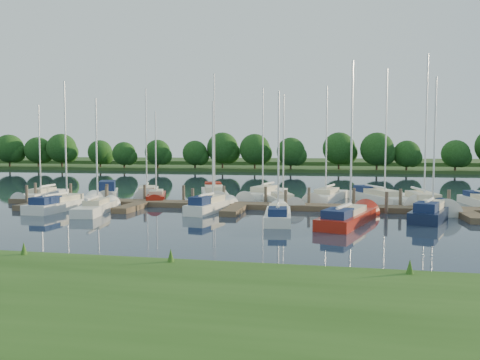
% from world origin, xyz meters
% --- Properties ---
extents(ground, '(260.00, 260.00, 0.00)m').
position_xyz_m(ground, '(0.00, 0.00, 0.00)').
color(ground, '#1A2234').
rests_on(ground, ground).
extents(near_bank, '(90.00, 10.00, 0.50)m').
position_xyz_m(near_bank, '(0.00, -16.00, 0.25)').
color(near_bank, '#254B15').
rests_on(near_bank, ground).
extents(dock, '(40.00, 6.00, 0.40)m').
position_xyz_m(dock, '(0.00, 7.31, 0.20)').
color(dock, '#493D29').
rests_on(dock, ground).
extents(mooring_pilings, '(38.24, 2.84, 2.00)m').
position_xyz_m(mooring_pilings, '(0.00, 8.43, 0.60)').
color(mooring_pilings, '#473D33').
rests_on(mooring_pilings, ground).
extents(far_shore, '(180.00, 30.00, 0.60)m').
position_xyz_m(far_shore, '(0.00, 75.00, 0.30)').
color(far_shore, '#26471B').
rests_on(far_shore, ground).
extents(distant_hill, '(220.00, 40.00, 1.40)m').
position_xyz_m(distant_hill, '(0.00, 100.00, 0.70)').
color(distant_hill, '#314B20').
rests_on(distant_hill, ground).
extents(treeline, '(143.31, 9.75, 8.19)m').
position_xyz_m(treeline, '(2.14, 62.01, 4.10)').
color(treeline, '#38281C').
rests_on(treeline, ground).
extents(sailboat_n_0, '(1.96, 7.00, 8.97)m').
position_xyz_m(sailboat_n_0, '(-19.27, 10.71, 0.27)').
color(sailboat_n_0, white).
rests_on(sailboat_n_0, ground).
extents(motorboat, '(3.64, 5.97, 2.01)m').
position_xyz_m(motorboat, '(-13.82, 12.72, 0.39)').
color(motorboat, white).
rests_on(motorboat, ground).
extents(sailboat_n_2, '(4.41, 8.49, 10.71)m').
position_xyz_m(sailboat_n_2, '(-10.72, 14.81, 0.26)').
color(sailboat_n_2, white).
rests_on(sailboat_n_2, ground).
extents(sailboat_n_3, '(3.17, 6.37, 8.21)m').
position_xyz_m(sailboat_n_3, '(-8.36, 11.28, 0.27)').
color(sailboat_n_3, maroon).
rests_on(sailboat_n_3, ground).
extents(sailboat_n_4, '(4.42, 9.27, 11.81)m').
position_xyz_m(sailboat_n_4, '(-3.67, 13.71, 0.34)').
color(sailboat_n_4, white).
rests_on(sailboat_n_4, ground).
extents(sailboat_n_5, '(3.50, 8.24, 10.56)m').
position_xyz_m(sailboat_n_5, '(0.82, 14.48, 0.28)').
color(sailboat_n_5, white).
rests_on(sailboat_n_5, ground).
extents(sailboat_n_6, '(3.79, 7.42, 9.44)m').
position_xyz_m(sailboat_n_6, '(2.92, 10.92, 0.27)').
color(sailboat_n_6, white).
rests_on(sailboat_n_6, ground).
extents(sailboat_n_7, '(3.67, 8.27, 10.51)m').
position_xyz_m(sailboat_n_7, '(6.49, 14.11, 0.28)').
color(sailboat_n_7, white).
rests_on(sailboat_n_7, ground).
extents(sailboat_n_8, '(5.36, 9.00, 11.70)m').
position_xyz_m(sailboat_n_8, '(11.15, 13.55, 0.33)').
color(sailboat_n_8, white).
rests_on(sailboat_n_8, ground).
extents(sailboat_n_9, '(3.30, 9.77, 12.30)m').
position_xyz_m(sailboat_n_9, '(13.97, 10.68, 0.28)').
color(sailboat_n_9, white).
rests_on(sailboat_n_9, ground).
extents(sailboat_s_0, '(2.24, 8.01, 10.20)m').
position_xyz_m(sailboat_s_0, '(-13.29, 4.60, 0.32)').
color(sailboat_s_0, white).
rests_on(sailboat_s_0, ground).
extents(sailboat_s_1, '(2.53, 6.76, 8.64)m').
position_xyz_m(sailboat_s_1, '(-9.82, 3.27, 0.27)').
color(sailboat_s_1, white).
rests_on(sailboat_s_1, ground).
extents(sailboat_s_2, '(2.55, 6.56, 8.59)m').
position_xyz_m(sailboat_s_2, '(-1.82, 5.45, 0.34)').
color(sailboat_s_2, white).
rests_on(sailboat_s_2, ground).
extents(sailboat_s_3, '(2.17, 6.83, 8.70)m').
position_xyz_m(sailboat_s_3, '(3.57, 2.11, 0.31)').
color(sailboat_s_3, white).
rests_on(sailboat_s_3, ground).
extents(sailboat_s_4, '(3.99, 8.27, 10.47)m').
position_xyz_m(sailboat_s_4, '(8.01, 1.93, 0.32)').
color(sailboat_s_4, maroon).
rests_on(sailboat_s_4, ground).
extents(sailboat_s_5, '(3.86, 7.54, 9.83)m').
position_xyz_m(sailboat_s_5, '(13.49, 4.95, 0.34)').
color(sailboat_s_5, '#0F1934').
rests_on(sailboat_s_5, ground).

